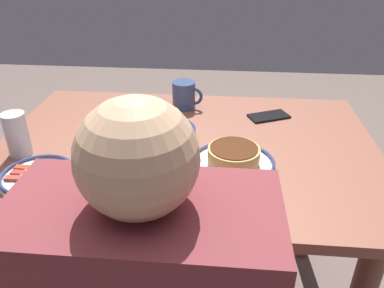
% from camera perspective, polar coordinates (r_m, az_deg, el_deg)
% --- Properties ---
extents(dining_table, '(1.21, 0.84, 0.74)m').
position_cam_1_polar(dining_table, '(1.29, -0.84, -4.80)').
color(dining_table, brown).
rests_on(dining_table, ground_plane).
extents(plate_near_main, '(0.20, 0.20, 0.05)m').
position_cam_1_polar(plate_near_main, '(1.28, -4.07, 2.01)').
color(plate_near_main, silver).
rests_on(plate_near_main, dining_table).
extents(plate_center_pancakes, '(0.24, 0.24, 0.06)m').
position_cam_1_polar(plate_center_pancakes, '(1.10, 6.14, -2.35)').
color(plate_center_pancakes, white).
rests_on(plate_center_pancakes, dining_table).
extents(plate_far_companion, '(0.20, 0.20, 0.04)m').
position_cam_1_polar(plate_far_companion, '(1.13, -21.86, -4.40)').
color(plate_far_companion, white).
rests_on(plate_far_companion, dining_table).
extents(coffee_mug, '(0.12, 0.09, 0.10)m').
position_cam_1_polar(coffee_mug, '(1.47, -1.11, 7.31)').
color(coffee_mug, '#334772').
rests_on(coffee_mug, dining_table).
extents(drinking_glass, '(0.07, 0.07, 0.13)m').
position_cam_1_polar(drinking_glass, '(1.26, -24.44, 1.05)').
color(drinking_glass, silver).
rests_on(drinking_glass, dining_table).
extents(cell_phone, '(0.16, 0.13, 0.01)m').
position_cam_1_polar(cell_phone, '(1.43, 11.30, 4.06)').
color(cell_phone, black).
rests_on(cell_phone, dining_table).
extents(fork_near, '(0.17, 0.09, 0.01)m').
position_cam_1_polar(fork_near, '(1.04, -13.45, -6.56)').
color(fork_near, silver).
rests_on(fork_near, dining_table).
extents(fork_far, '(0.19, 0.09, 0.01)m').
position_cam_1_polar(fork_far, '(1.07, -8.07, -4.99)').
color(fork_far, silver).
rests_on(fork_far, dining_table).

